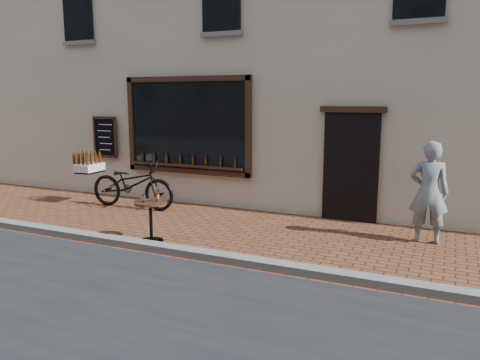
% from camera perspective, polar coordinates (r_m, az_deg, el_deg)
% --- Properties ---
extents(ground, '(90.00, 90.00, 0.00)m').
position_cam_1_polar(ground, '(7.44, -7.28, -9.58)').
color(ground, brown).
rests_on(ground, ground).
extents(kerb, '(90.00, 0.25, 0.12)m').
position_cam_1_polar(kerb, '(7.58, -6.49, -8.70)').
color(kerb, slate).
rests_on(kerb, ground).
extents(shop_building, '(28.00, 6.20, 10.00)m').
position_cam_1_polar(shop_building, '(13.23, 8.20, 20.85)').
color(shop_building, beige).
rests_on(shop_building, ground).
extents(cargo_bicycle, '(2.54, 0.83, 1.20)m').
position_cam_1_polar(cargo_bicycle, '(10.90, -13.19, -0.38)').
color(cargo_bicycle, black).
rests_on(cargo_bicycle, ground).
extents(bistro_table, '(0.56, 0.56, 0.96)m').
position_cam_1_polar(bistro_table, '(8.26, -10.82, -3.99)').
color(bistro_table, black).
rests_on(bistro_table, ground).
extents(pedestrian, '(0.67, 0.46, 1.77)m').
position_cam_1_polar(pedestrian, '(8.63, 22.03, -1.41)').
color(pedestrian, slate).
rests_on(pedestrian, ground).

